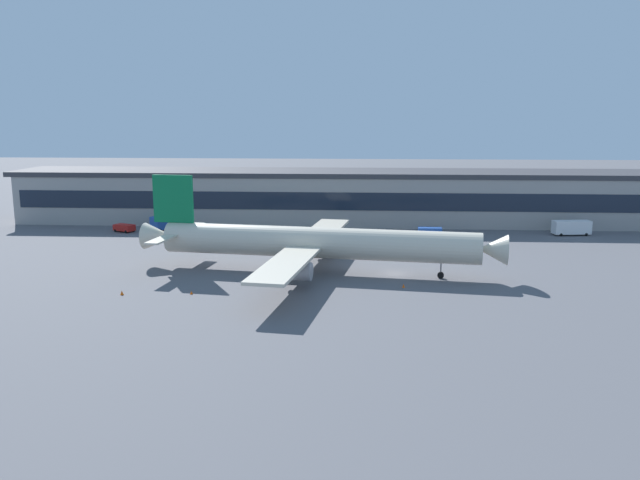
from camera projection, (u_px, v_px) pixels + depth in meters
ground_plane at (395, 274)px, 112.62m from camera, size 600.00×600.00×0.00m
terminal_building at (385, 197)px, 165.33m from camera, size 189.09×19.90×13.16m
airliner at (313, 243)px, 112.60m from camera, size 64.16×55.37×16.56m
follow_me_car at (381, 233)px, 144.87m from camera, size 4.65×2.59×1.85m
stair_truck at (162, 222)px, 154.35m from camera, size 4.61×6.46×3.55m
pushback_tractor at (125, 228)px, 152.53m from camera, size 5.45×4.36×1.75m
belt_loader at (191, 231)px, 147.18m from camera, size 2.74×6.59×1.95m
crew_van at (430, 232)px, 143.91m from camera, size 5.21×2.30×2.55m
fuel_truck at (571, 227)px, 148.24m from camera, size 8.70×3.88×3.35m
traffic_cone_0 at (191, 292)px, 99.54m from camera, size 0.45×0.45×0.56m
traffic_cone_1 at (404, 286)px, 103.41m from camera, size 0.48×0.48×0.60m
traffic_cone_2 at (122, 293)px, 99.16m from camera, size 0.56×0.56×0.70m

